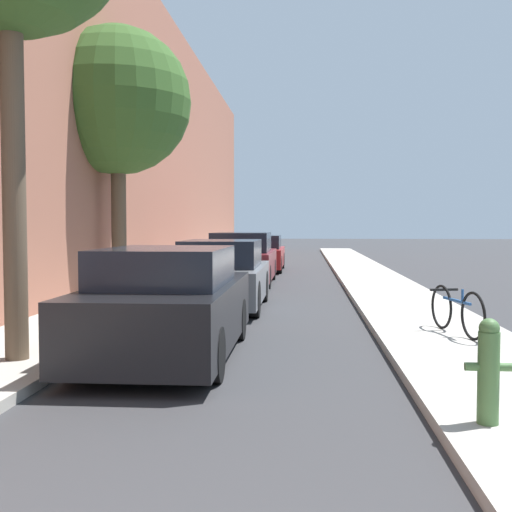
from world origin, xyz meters
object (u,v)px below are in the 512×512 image
at_px(street_tree_far, 118,102).
at_px(fire_hydrant, 489,370).
at_px(parked_car_maroon, 242,260).
at_px(bicycle, 456,310).
at_px(parked_car_grey, 223,276).
at_px(parked_car_black, 169,305).
at_px(parked_car_red, 260,254).

relative_size(street_tree_far, fire_hydrant, 7.19).
relative_size(parked_car_maroon, bicycle, 2.75).
relative_size(parked_car_grey, bicycle, 2.45).
xyz_separation_m(parked_car_grey, fire_hydrant, (3.12, -7.56, -0.11)).
xyz_separation_m(parked_car_black, parked_car_red, (0.12, 15.27, -0.05)).
bearing_deg(parked_car_grey, bicycle, -41.20).
distance_m(parked_car_red, fire_hydrant, 18.36).
bearing_deg(parked_car_grey, street_tree_far, 148.40).
relative_size(parked_car_red, bicycle, 2.56).
distance_m(parked_car_maroon, parked_car_red, 5.15).
bearing_deg(fire_hydrant, parked_car_maroon, 104.09).
height_order(parked_car_black, parked_car_maroon, parked_car_maroon).
height_order(parked_car_grey, parked_car_red, parked_car_grey).
relative_size(street_tree_far, bicycle, 3.77).
distance_m(parked_car_red, bicycle, 14.43).
xyz_separation_m(parked_car_black, street_tree_far, (-2.54, 6.34, 3.84)).
relative_size(parked_car_black, bicycle, 2.53).
relative_size(parked_car_black, parked_car_red, 0.99).
bearing_deg(street_tree_far, parked_car_maroon, 56.57).
bearing_deg(parked_car_red, parked_car_black, -90.46).
height_order(parked_car_grey, fire_hydrant, parked_car_grey).
height_order(parked_car_black, bicycle, parked_car_black).
relative_size(parked_car_maroon, parked_car_red, 1.07).
height_order(parked_car_black, parked_car_red, parked_car_black).
xyz_separation_m(parked_car_maroon, parked_car_red, (0.17, 5.15, -0.07)).
relative_size(parked_car_grey, street_tree_far, 0.65).
relative_size(parked_car_grey, parked_car_maroon, 0.89).
relative_size(parked_car_red, fire_hydrant, 4.89).
height_order(parked_car_maroon, street_tree_far, street_tree_far).
height_order(parked_car_maroon, parked_car_red, parked_car_maroon).
relative_size(parked_car_maroon, fire_hydrant, 5.25).
bearing_deg(bicycle, parked_car_black, -174.15).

